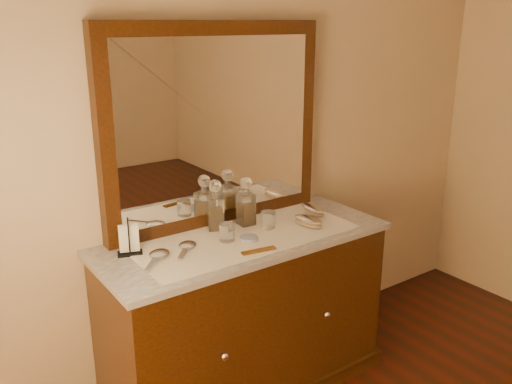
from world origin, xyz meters
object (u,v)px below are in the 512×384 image
pin_dish (249,238)px  decanter_left (216,210)px  mirror_frame (216,126)px  decanter_right (246,206)px  comb (259,251)px  dresser_cabinet (245,316)px  brush_near (308,221)px  napkin_rack (129,240)px  brush_far (313,210)px  hand_mirror_outer (158,256)px  hand_mirror_inner (187,246)px

pin_dish → decanter_left: (-0.05, 0.21, 0.09)m
mirror_frame → decanter_right: size_ratio=4.78×
pin_dish → comb: 0.14m
dresser_cabinet → brush_near: brush_near is taller
brush_near → dresser_cabinet: bearing=165.9°
napkin_rack → decanter_left: size_ratio=0.64×
pin_dish → brush_far: bearing=11.3°
pin_dish → brush_far: 0.49m
pin_dish → napkin_rack: 0.55m
dresser_cabinet → decanter_right: decanter_right is taller
pin_dish → decanter_right: bearing=59.5°
napkin_rack → pin_dish: bearing=-19.1°
mirror_frame → decanter_left: (-0.07, -0.09, -0.40)m
decanter_left → brush_near: 0.47m
pin_dish → dresser_cabinet: bearing=77.4°
hand_mirror_outer → hand_mirror_inner: (0.15, 0.02, -0.00)m
pin_dish → hand_mirror_inner: bearing=163.9°
decanter_left → dresser_cabinet: bearing=-66.1°
mirror_frame → comb: bearing=-97.0°
mirror_frame → brush_far: 0.70m
mirror_frame → brush_far: size_ratio=6.94×
comb → brush_near: bearing=25.4°
dresser_cabinet → brush_near: 0.58m
decanter_right → brush_far: bearing=-12.3°
brush_far → hand_mirror_inner: (-0.77, -0.01, -0.01)m
comb → brush_near: (0.39, 0.11, 0.02)m
pin_dish → comb: pin_dish is taller
decanter_left → mirror_frame: bearing=54.2°
decanter_left → brush_near: decanter_left is taller
pin_dish → napkin_rack: size_ratio=0.54×
decanter_right → brush_near: bearing=-39.5°
napkin_rack → decanter_right: 0.63m
dresser_cabinet → napkin_rack: bearing=167.4°
dresser_cabinet → hand_mirror_outer: (-0.45, 0.00, 0.45)m
brush_far → hand_mirror_outer: 0.92m
decanter_right → hand_mirror_inner: 0.41m
napkin_rack → decanter_left: decanter_left is taller
mirror_frame → napkin_rack: size_ratio=7.33×
dresser_cabinet → comb: (-0.05, -0.20, 0.45)m
mirror_frame → brush_far: (0.47, -0.21, -0.47)m
brush_near → hand_mirror_inner: brush_near is taller
comb → brush_far: (0.52, 0.23, 0.02)m
hand_mirror_outer → napkin_rack: bearing=125.4°
pin_dish → decanter_right: size_ratio=0.35×
dresser_cabinet → brush_far: 0.66m
napkin_rack → decanter_left: bearing=3.9°
mirror_frame → decanter_right: (0.09, -0.13, -0.40)m
decanter_right → hand_mirror_inner: bearing=-166.4°
hand_mirror_outer → decanter_right: bearing=11.7°
dresser_cabinet → pin_dish: (-0.01, -0.06, 0.45)m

